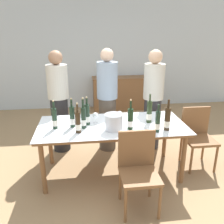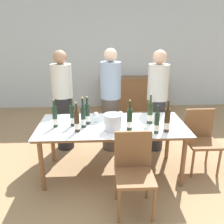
{
  "view_description": "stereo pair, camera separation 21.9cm",
  "coord_description": "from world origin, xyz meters",
  "views": [
    {
      "loc": [
        -0.37,
        -2.93,
        1.96
      ],
      "look_at": [
        0.0,
        0.0,
        0.92
      ],
      "focal_mm": 38.0,
      "sensor_mm": 36.0,
      "label": 1
    },
    {
      "loc": [
        -0.15,
        -2.95,
        1.96
      ],
      "look_at": [
        0.0,
        0.0,
        0.92
      ],
      "focal_mm": 38.0,
      "sensor_mm": 36.0,
      "label": 2
    }
  ],
  "objects": [
    {
      "name": "ice_bucket",
      "position": [
        0.0,
        -0.18,
        0.85
      ],
      "size": [
        0.24,
        0.24,
        0.21
      ],
      "color": "silver",
      "rests_on": "dining_table"
    },
    {
      "name": "wine_bottle_4",
      "position": [
        -0.45,
        -0.2,
        0.87
      ],
      "size": [
        0.07,
        0.07,
        0.38
      ],
      "color": "#332314",
      "rests_on": "dining_table"
    },
    {
      "name": "wine_glass_1",
      "position": [
        -0.22,
        0.09,
        0.85
      ],
      "size": [
        0.08,
        0.08,
        0.15
      ],
      "color": "white",
      "rests_on": "dining_table"
    },
    {
      "name": "wine_bottle_8",
      "position": [
        0.67,
        -0.26,
        0.88
      ],
      "size": [
        0.08,
        0.08,
        0.4
      ],
      "color": "#332314",
      "rests_on": "dining_table"
    },
    {
      "name": "wine_glass_0",
      "position": [
        -0.39,
        0.11,
        0.83
      ],
      "size": [
        0.08,
        0.08,
        0.13
      ],
      "color": "white",
      "rests_on": "dining_table"
    },
    {
      "name": "wine_bottle_3",
      "position": [
        -0.38,
        -0.07,
        0.88
      ],
      "size": [
        0.06,
        0.06,
        0.41
      ],
      "color": "#1E3323",
      "rests_on": "dining_table"
    },
    {
      "name": "ground_plane",
      "position": [
        0.0,
        0.0,
        0.0
      ],
      "size": [
        12.0,
        12.0,
        0.0
      ],
      "primitive_type": "plane",
      "color": "#A37F56"
    },
    {
      "name": "wine_bottle_0",
      "position": [
        0.53,
        -0.3,
        0.87
      ],
      "size": [
        0.06,
        0.06,
        0.36
      ],
      "color": "#1E3323",
      "rests_on": "dining_table"
    },
    {
      "name": "wine_bottle_1",
      "position": [
        0.52,
        0.03,
        0.88
      ],
      "size": [
        0.07,
        0.07,
        0.4
      ],
      "color": "#28381E",
      "rests_on": "dining_table"
    },
    {
      "name": "sideboard_cabinet",
      "position": [
        0.67,
        2.86,
        0.41
      ],
      "size": [
        1.6,
        0.46,
        0.82
      ],
      "color": "brown",
      "rests_on": "ground_plane"
    },
    {
      "name": "wine_bottle_7",
      "position": [
        -0.33,
        0.05,
        0.88
      ],
      "size": [
        0.07,
        0.07,
        0.38
      ],
      "color": "#1E3323",
      "rests_on": "dining_table"
    },
    {
      "name": "person_guest_right",
      "position": [
        0.77,
        0.71,
        0.84
      ],
      "size": [
        0.33,
        0.33,
        1.66
      ],
      "color": "#2D2D33",
      "rests_on": "ground_plane"
    },
    {
      "name": "chair_near_front",
      "position": [
        0.21,
        -0.68,
        0.51
      ],
      "size": [
        0.42,
        0.42,
        0.89
      ],
      "color": "brown",
      "rests_on": "ground_plane"
    },
    {
      "name": "wine_bottle_2",
      "position": [
        0.21,
        -0.18,
        0.87
      ],
      "size": [
        0.07,
        0.07,
        0.39
      ],
      "color": "black",
      "rests_on": "dining_table"
    },
    {
      "name": "person_guest_left",
      "position": [
        0.02,
        0.74,
        0.85
      ],
      "size": [
        0.33,
        0.33,
        1.69
      ],
      "color": "#51473D",
      "rests_on": "ground_plane"
    },
    {
      "name": "person_host",
      "position": [
        -0.76,
        0.8,
        0.83
      ],
      "size": [
        0.33,
        0.33,
        1.66
      ],
      "color": "#262628",
      "rests_on": "ground_plane"
    },
    {
      "name": "dining_table",
      "position": [
        0.0,
        0.0,
        0.67
      ],
      "size": [
        1.97,
        0.91,
        0.74
      ],
      "color": "brown",
      "rests_on": "ground_plane"
    },
    {
      "name": "wine_glass_2",
      "position": [
        0.13,
        0.16,
        0.83
      ],
      "size": [
        0.08,
        0.08,
        0.13
      ],
      "color": "white",
      "rests_on": "dining_table"
    },
    {
      "name": "wine_bottle_5",
      "position": [
        -0.52,
        -0.01,
        0.88
      ],
      "size": [
        0.07,
        0.07,
        0.39
      ],
      "color": "#1E3323",
      "rests_on": "dining_table"
    },
    {
      "name": "back_wall",
      "position": [
        0.0,
        3.15,
        1.4
      ],
      "size": [
        8.0,
        0.1,
        2.8
      ],
      "color": "silver",
      "rests_on": "ground_plane"
    },
    {
      "name": "chair_right_end",
      "position": [
        1.28,
        0.08,
        0.51
      ],
      "size": [
        0.42,
        0.42,
        0.88
      ],
      "color": "brown",
      "rests_on": "ground_plane"
    },
    {
      "name": "wine_bottle_6",
      "position": [
        -0.74,
        -0.04,
        0.88
      ],
      "size": [
        0.06,
        0.06,
        0.38
      ],
      "color": "#1E3323",
      "rests_on": "dining_table"
    }
  ]
}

